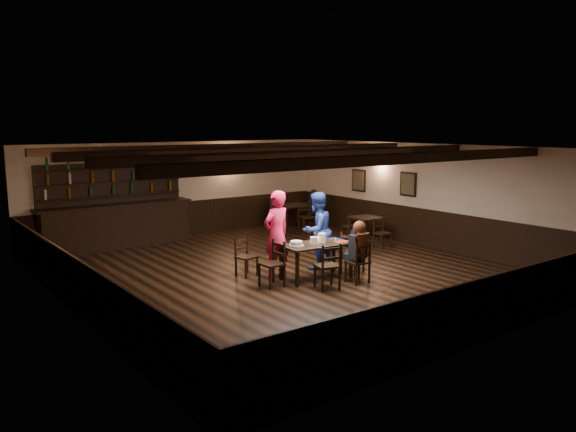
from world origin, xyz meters
TOP-DOWN VIEW (x-y plane):
  - ground at (0.00, 0.00)m, footprint 10.00×10.00m
  - room_shell at (0.01, 0.04)m, footprint 9.02×10.02m
  - dining_table at (0.19, -0.83)m, footprint 1.52×0.85m
  - chair_near_left at (-0.12, -1.59)m, footprint 0.51×0.50m
  - chair_near_right at (0.66, -1.63)m, footprint 0.43×0.42m
  - chair_end_left at (-0.80, -0.74)m, footprint 0.41×0.43m
  - chair_end_right at (1.06, -0.93)m, footprint 0.49×0.50m
  - chair_far_pushed at (-0.87, 0.30)m, footprint 0.44×0.43m
  - woman_pink at (-0.39, -0.22)m, footprint 0.73×0.54m
  - man_blue at (0.77, -0.13)m, footprint 0.94×0.80m
  - seated_person at (0.67, -1.58)m, footprint 0.35×0.52m
  - cake at (-0.27, -0.74)m, footprint 0.30×0.30m
  - plate_stack_a at (0.09, -0.87)m, footprint 0.16×0.16m
  - plate_stack_b at (0.35, -0.81)m, footprint 0.17×0.17m
  - tea_light at (0.26, -0.70)m, footprint 0.05×0.05m
  - salt_shaker at (0.58, -0.97)m, footprint 0.03×0.03m
  - pepper_shaker at (0.59, -0.90)m, footprint 0.04×0.04m
  - drink_glass at (0.51, -0.70)m, footprint 0.07×0.07m
  - menu_red at (0.73, -0.98)m, footprint 0.34×0.25m
  - menu_blue at (0.80, -0.76)m, footprint 0.36×0.32m
  - bar_counter at (-2.04, 4.72)m, footprint 4.00×0.70m
  - back_table_a at (3.42, 1.00)m, footprint 0.76×0.76m
  - back_table_b at (3.20, 3.98)m, footprint 1.05×1.05m
  - bg_patron_left at (2.48, 3.75)m, footprint 0.35×0.44m
  - bg_patron_right at (3.88, 3.77)m, footprint 0.31×0.40m

SIDE VIEW (x-z plane):
  - ground at x=0.00m, z-range 0.00..0.00m
  - chair_far_pushed at x=-0.87m, z-range 0.07..0.89m
  - chair_near_right at x=0.66m, z-range 0.07..0.94m
  - chair_end_right at x=1.06m, z-range 0.08..0.97m
  - chair_end_left at x=-0.80m, z-range 0.08..0.99m
  - chair_near_left at x=-0.12m, z-range 0.08..1.00m
  - back_table_a at x=3.42m, z-range 0.27..1.02m
  - back_table_b at x=3.20m, z-range 0.28..1.03m
  - dining_table at x=0.19m, z-range 0.29..1.04m
  - bar_counter at x=-2.04m, z-range -0.37..1.83m
  - menu_red at x=0.73m, z-range 0.75..0.76m
  - menu_blue at x=0.80m, z-range 0.75..0.76m
  - tea_light at x=0.26m, z-range 0.74..0.81m
  - cake at x=-0.27m, z-range 0.75..0.84m
  - salt_shaker at x=0.58m, z-range 0.75..0.84m
  - pepper_shaker at x=0.59m, z-range 0.75..0.85m
  - drink_glass at x=0.51m, z-range 0.75..0.87m
  - bg_patron_right at x=3.88m, z-range 0.47..1.19m
  - plate_stack_a at x=0.09m, z-range 0.75..0.91m
  - seated_person at x=0.67m, z-range 0.42..1.26m
  - plate_stack_b at x=0.35m, z-range 0.75..0.95m
  - man_blue at x=0.77m, z-range 0.00..1.71m
  - bg_patron_left at x=2.48m, z-range 0.47..1.26m
  - woman_pink at x=-0.39m, z-range 0.00..1.83m
  - room_shell at x=0.01m, z-range 0.39..3.10m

